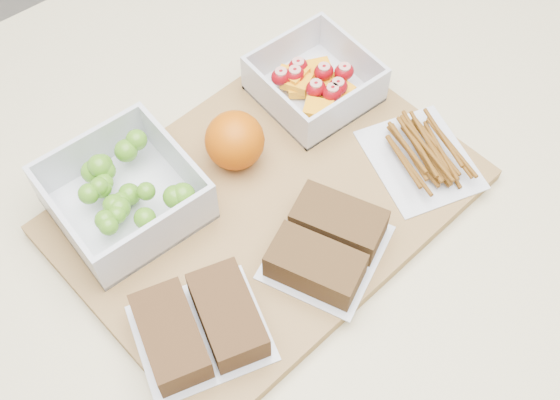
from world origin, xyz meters
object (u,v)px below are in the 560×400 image
at_px(cutting_board, 268,202).
at_px(pretzel_bag, 422,153).
at_px(grape_container, 124,193).
at_px(sandwich_bag_center, 327,244).
at_px(fruit_container, 314,83).
at_px(sandwich_bag_left, 200,326).
at_px(orange, 235,140).

distance_m(cutting_board, pretzel_bag, 0.18).
relative_size(grape_container, pretzel_bag, 0.93).
xyz_separation_m(cutting_board, sandwich_bag_center, (0.01, -0.09, 0.03)).
bearing_deg(fruit_container, sandwich_bag_left, -149.33).
height_order(cutting_board, sandwich_bag_center, sandwich_bag_center).
bearing_deg(fruit_container, cutting_board, -148.36).
bearing_deg(grape_container, cutting_board, -34.65).
relative_size(orange, sandwich_bag_left, 0.45).
bearing_deg(sandwich_bag_center, pretzel_bag, 8.67).
xyz_separation_m(fruit_container, orange, (-0.13, -0.02, 0.01)).
bearing_deg(pretzel_bag, fruit_container, 101.79).
bearing_deg(sandwich_bag_center, orange, 90.22).
relative_size(grape_container, sandwich_bag_center, 0.92).
distance_m(orange, sandwich_bag_center, 0.15).
height_order(cutting_board, sandwich_bag_left, sandwich_bag_left).
bearing_deg(cutting_board, grape_container, 140.35).
xyz_separation_m(grape_container, sandwich_bag_left, (-0.02, -0.17, -0.01)).
xyz_separation_m(grape_container, fruit_container, (0.25, -0.00, -0.01)).
height_order(orange, sandwich_bag_left, orange).
distance_m(grape_container, sandwich_bag_left, 0.17).
xyz_separation_m(grape_container, sandwich_bag_center, (0.13, -0.17, -0.01)).
height_order(sandwich_bag_center, pretzel_bag, sandwich_bag_center).
height_order(grape_container, sandwich_bag_left, grape_container).
distance_m(cutting_board, fruit_container, 0.16).
bearing_deg(sandwich_bag_center, cutting_board, 93.62).
distance_m(sandwich_bag_center, pretzel_bag, 0.16).
bearing_deg(grape_container, sandwich_bag_left, -97.46).
xyz_separation_m(fruit_container, sandwich_bag_left, (-0.27, -0.16, -0.00)).
xyz_separation_m(orange, sandwich_bag_left, (-0.15, -0.14, -0.01)).
distance_m(fruit_container, sandwich_bag_center, 0.21).
xyz_separation_m(sandwich_bag_left, sandwich_bag_center, (0.15, -0.01, -0.00)).
bearing_deg(orange, cutting_board, -94.60).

